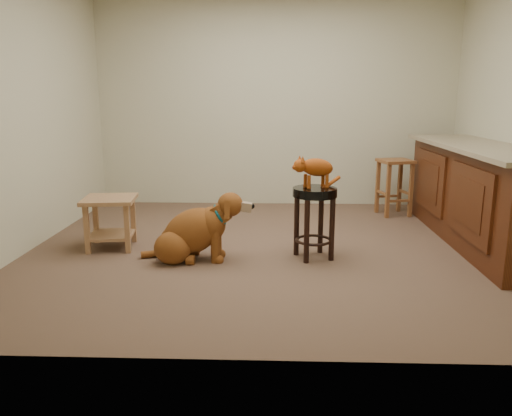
{
  "coord_description": "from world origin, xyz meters",
  "views": [
    {
      "loc": [
        -0.02,
        -4.43,
        1.39
      ],
      "look_at": [
        -0.17,
        -0.28,
        0.45
      ],
      "focal_mm": 35.0,
      "sensor_mm": 36.0,
      "label": 1
    }
  ],
  "objects_px": {
    "padded_stool": "(314,208)",
    "tabby_kitten": "(314,168)",
    "wood_stool": "(394,186)",
    "golden_retriever": "(193,233)",
    "side_table": "(110,215)"
  },
  "relations": [
    {
      "from": "padded_stool",
      "to": "tabby_kitten",
      "type": "distance_m",
      "value": 0.35
    },
    {
      "from": "padded_stool",
      "to": "wood_stool",
      "type": "bearing_deg",
      "value": 57.16
    },
    {
      "from": "tabby_kitten",
      "to": "wood_stool",
      "type": "bearing_deg",
      "value": 37.9
    },
    {
      "from": "padded_stool",
      "to": "wood_stool",
      "type": "relative_size",
      "value": 0.94
    },
    {
      "from": "wood_stool",
      "to": "golden_retriever",
      "type": "distance_m",
      "value": 2.73
    },
    {
      "from": "wood_stool",
      "to": "side_table",
      "type": "relative_size",
      "value": 1.29
    },
    {
      "from": "wood_stool",
      "to": "tabby_kitten",
      "type": "relative_size",
      "value": 1.49
    },
    {
      "from": "wood_stool",
      "to": "side_table",
      "type": "xyz_separation_m",
      "value": [
        -2.92,
        -1.43,
        -0.03
      ]
    },
    {
      "from": "wood_stool",
      "to": "side_table",
      "type": "height_order",
      "value": "wood_stool"
    },
    {
      "from": "wood_stool",
      "to": "side_table",
      "type": "distance_m",
      "value": 3.25
    },
    {
      "from": "golden_retriever",
      "to": "tabby_kitten",
      "type": "height_order",
      "value": "tabby_kitten"
    },
    {
      "from": "golden_retriever",
      "to": "tabby_kitten",
      "type": "distance_m",
      "value": 1.17
    },
    {
      "from": "golden_retriever",
      "to": "padded_stool",
      "type": "bearing_deg",
      "value": 5.09
    },
    {
      "from": "padded_stool",
      "to": "side_table",
      "type": "relative_size",
      "value": 1.21
    },
    {
      "from": "golden_retriever",
      "to": "wood_stool",
      "type": "bearing_deg",
      "value": 39.9
    }
  ]
}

